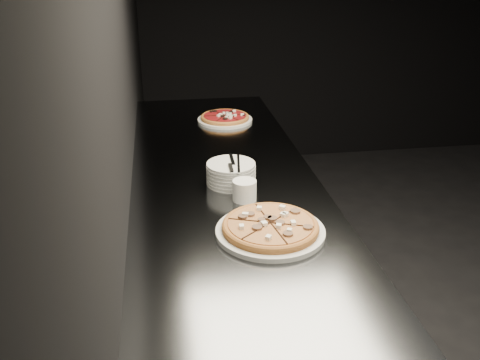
{
  "coord_description": "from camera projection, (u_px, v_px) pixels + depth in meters",
  "views": [
    {
      "loc": [
        -2.37,
        -1.93,
        1.79
      ],
      "look_at": [
        -2.08,
        -0.06,
        0.94
      ],
      "focal_mm": 40.0,
      "sensor_mm": 36.0,
      "label": 1
    }
  ],
  "objects": [
    {
      "name": "pizza_tomato",
      "position": [
        225.0,
        118.0,
        2.82
      ],
      "size": [
        0.29,
        0.29,
        0.03
      ],
      "rotation": [
        0.0,
        0.0,
        0.01
      ],
      "color": "silver",
      "rests_on": "counter"
    },
    {
      "name": "pizza_mushroom",
      "position": [
        270.0,
        228.0,
        1.73
      ],
      "size": [
        0.41,
        0.41,
        0.04
      ],
      "rotation": [
        0.0,
        0.0,
        -0.36
      ],
      "color": "silver",
      "rests_on": "counter"
    },
    {
      "name": "wall_left",
      "position": [
        120.0,
        63.0,
        1.88
      ],
      "size": [
        0.02,
        5.0,
        2.8
      ],
      "primitive_type": "cube",
      "color": "black",
      "rests_on": "floor"
    },
    {
      "name": "plate_stack",
      "position": [
        231.0,
        173.0,
        2.08
      ],
      "size": [
        0.19,
        0.19,
        0.09
      ],
      "color": "silver",
      "rests_on": "counter"
    },
    {
      "name": "cutlery",
      "position": [
        233.0,
        164.0,
        2.05
      ],
      "size": [
        0.08,
        0.2,
        0.01
      ],
      "rotation": [
        0.0,
        0.0,
        -0.03
      ],
      "color": "#B4B7BB",
      "rests_on": "plate_stack"
    },
    {
      "name": "ramekin",
      "position": [
        244.0,
        190.0,
        1.95
      ],
      "size": [
        0.09,
        0.09,
        0.08
      ],
      "color": "silver",
      "rests_on": "counter"
    },
    {
      "name": "counter",
      "position": [
        226.0,
        277.0,
        2.32
      ],
      "size": [
        0.74,
        2.44,
        0.92
      ],
      "color": "#5A5D61",
      "rests_on": "floor"
    }
  ]
}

